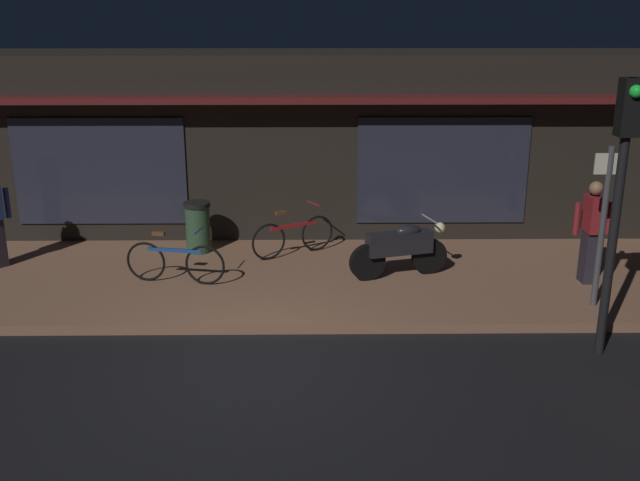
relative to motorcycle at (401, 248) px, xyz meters
The scene contains 10 objects.
ground_plane 3.75m from the motorcycle, 126.74° to the right, with size 60.00×60.00×0.00m, color black.
sidewalk_slab 2.28m from the motorcycle, behind, with size 18.00×4.00×0.15m, color #8C6047.
storefront_building 4.24m from the motorcycle, 122.83° to the left, with size 18.00×3.30×3.60m.
motorcycle is the anchor object (origin of this frame).
bicycle_parked 3.68m from the motorcycle, behind, with size 1.64×0.46×0.91m.
bicycle_extra 2.13m from the motorcycle, 147.81° to the left, with size 1.45×0.88×0.91m.
person_bystander 3.03m from the motorcycle, ahead, with size 0.61×0.39×1.67m.
sign_post 3.16m from the motorcycle, 25.29° to the right, with size 0.44×0.09×2.40m.
trash_bin 3.79m from the motorcycle, 159.00° to the left, with size 0.48×0.48×0.93m.
traffic_light_pole 3.95m from the motorcycle, 47.73° to the right, with size 0.24×0.33×3.60m.
Camera 1 is at (0.74, -8.43, 4.34)m, focal length 41.03 mm.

